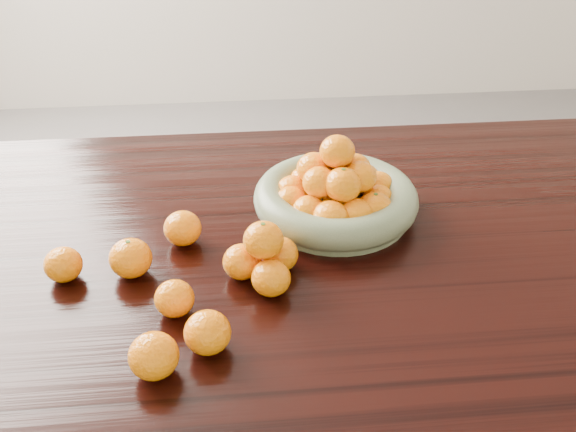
{
  "coord_description": "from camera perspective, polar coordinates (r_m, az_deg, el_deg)",
  "views": [
    {
      "loc": [
        -0.07,
        -0.96,
        1.44
      ],
      "look_at": [
        0.01,
        -0.02,
        0.83
      ],
      "focal_mm": 40.0,
      "sensor_mm": 36.0,
      "label": 1
    }
  ],
  "objects": [
    {
      "name": "fruit_bowl",
      "position": [
        1.26,
        4.29,
        1.94
      ],
      "size": [
        0.32,
        0.32,
        0.17
      ],
      "rotation": [
        0.0,
        0.0,
        0.04
      ],
      "color": "gray",
      "rests_on": "dining_table"
    },
    {
      "name": "orange_pyramid",
      "position": [
        1.08,
        -2.16,
        -3.75
      ],
      "size": [
        0.13,
        0.13,
        0.11
      ],
      "rotation": [
        0.0,
        0.0,
        0.24
      ],
      "color": "orange",
      "rests_on": "dining_table"
    },
    {
      "name": "loose_orange_2",
      "position": [
        0.97,
        -7.17,
        -10.24
      ],
      "size": [
        0.07,
        0.07,
        0.07
      ],
      "primitive_type": "ellipsoid",
      "color": "orange",
      "rests_on": "dining_table"
    },
    {
      "name": "loose_orange_1",
      "position": [
        0.94,
        -11.85,
        -12.07
      ],
      "size": [
        0.07,
        0.07,
        0.07
      ],
      "primitive_type": "ellipsoid",
      "color": "orange",
      "rests_on": "dining_table"
    },
    {
      "name": "dining_table",
      "position": [
        1.24,
        -0.67,
        -6.13
      ],
      "size": [
        2.0,
        1.0,
        0.75
      ],
      "color": "black",
      "rests_on": "ground"
    },
    {
      "name": "loose_orange_3",
      "position": [
        1.16,
        -19.35,
        -4.1
      ],
      "size": [
        0.06,
        0.06,
        0.06
      ],
      "primitive_type": "ellipsoid",
      "color": "orange",
      "rests_on": "dining_table"
    },
    {
      "name": "loose_orange_5",
      "position": [
        1.04,
        -10.07,
        -7.23
      ],
      "size": [
        0.06,
        0.06,
        0.06
      ],
      "primitive_type": "ellipsoid",
      "color": "orange",
      "rests_on": "dining_table"
    },
    {
      "name": "loose_orange_0",
      "position": [
        1.13,
        -13.82,
        -3.66
      ],
      "size": [
        0.07,
        0.07,
        0.07
      ],
      "primitive_type": "ellipsoid",
      "color": "orange",
      "rests_on": "dining_table"
    },
    {
      "name": "loose_orange_4",
      "position": [
        1.19,
        -9.35,
        -1.08
      ],
      "size": [
        0.07,
        0.07,
        0.06
      ],
      "primitive_type": "ellipsoid",
      "color": "orange",
      "rests_on": "dining_table"
    }
  ]
}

